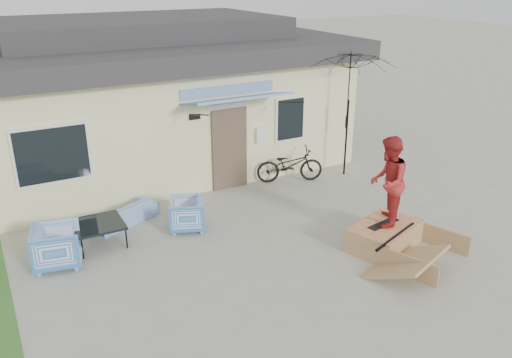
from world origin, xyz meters
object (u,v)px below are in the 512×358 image
armchair_left (57,244)px  skateboard (384,223)px  patio_umbrella (348,113)px  skater (388,180)px  bicycle (290,161)px  loveseat (124,210)px  skate_ramp (385,236)px  coffee_table (100,234)px  armchair_right (187,212)px

armchair_left → skateboard: bearing=-100.5°
patio_umbrella → skateboard: size_ratio=3.67×
skater → armchair_left: bearing=-64.9°
bicycle → skater: skater is taller
loveseat → skate_ramp: bearing=115.8°
patio_umbrella → skater: 4.08m
skateboard → coffee_table: bearing=140.6°
loveseat → bicycle: size_ratio=0.89×
coffee_table → skater: (5.04, -2.86, 1.21)m
skate_ramp → loveseat: bearing=120.5°
armchair_left → coffee_table: size_ratio=0.91×
armchair_right → patio_umbrella: patio_umbrella is taller
patio_umbrella → armchair_right: bearing=-169.0°
armchair_left → skate_ramp: (5.94, -2.48, -0.20)m
armchair_left → bicycle: (6.15, 1.48, 0.13)m
bicycle → skater: size_ratio=0.97×
loveseat → skater: size_ratio=0.86×
bicycle → skater: (-0.23, -3.92, 0.88)m
armchair_left → skater: skater is taller
coffee_table → skateboard: (5.04, -2.86, 0.27)m
armchair_right → skateboard: armchair_right is taller
armchair_left → armchair_right: size_ratio=1.14×
coffee_table → patio_umbrella: 7.08m
armchair_right → skate_ramp: (3.22, -2.70, -0.14)m
armchair_right → skateboard: size_ratio=0.98×
armchair_right → coffee_table: size_ratio=0.80×
armchair_left → patio_umbrella: 7.96m
patio_umbrella → skater: (-1.84, -3.63, -0.30)m
armchair_left → skater: 6.48m
armchair_left → skateboard: 6.40m
loveseat → armchair_right: size_ratio=2.02×
patio_umbrella → skateboard: 4.25m
bicycle → patio_umbrella: bearing=-79.8°
bicycle → patio_umbrella: 2.02m
skateboard → skate_ramp: bearing=-80.4°
armchair_left → loveseat: bearing=-41.8°
armchair_left → skateboard: (5.92, -2.43, 0.07)m
patio_umbrella → skate_ramp: patio_umbrella is taller
bicycle → coffee_table: bearing=121.6°
bicycle → skate_ramp: 3.98m
armchair_right → skate_ramp: size_ratio=0.40×
patio_umbrella → skate_ramp: (-1.82, -3.67, -1.50)m
skate_ramp → skater: (-0.02, 0.05, 1.20)m
skater → loveseat: bearing=-82.5°
armchair_left → bicycle: bicycle is taller
coffee_table → skater: bearing=-29.6°
armchair_right → skater: size_ratio=0.43×
loveseat → coffee_table: loveseat is taller
coffee_table → bicycle: bearing=11.3°
skate_ramp → skater: bearing=90.0°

